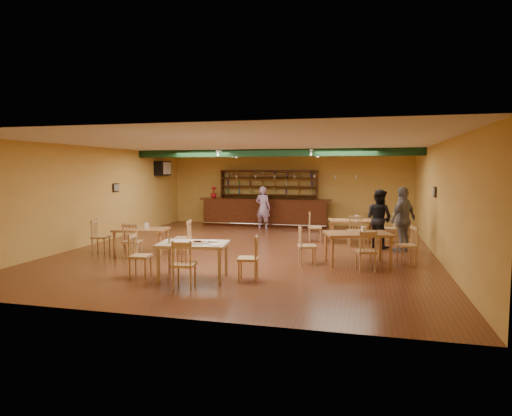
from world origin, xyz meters
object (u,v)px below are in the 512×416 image
(bar_counter, at_px, (265,212))
(near_table, at_px, (193,261))
(patron_right_a, at_px, (379,219))
(dining_table_c, at_px, (142,241))
(dining_table_b, at_px, (352,231))
(patron_bar, at_px, (263,208))
(dining_table_d, at_px, (357,248))

(bar_counter, distance_m, near_table, 8.76)
(patron_right_a, bearing_deg, dining_table_c, 58.83)
(dining_table_b, height_order, patron_bar, patron_bar)
(dining_table_b, height_order, dining_table_d, dining_table_d)
(dining_table_c, bearing_deg, bar_counter, 64.22)
(bar_counter, distance_m, dining_table_c, 6.84)
(dining_table_b, bearing_deg, bar_counter, 129.04)
(bar_counter, relative_size, near_table, 3.71)
(bar_counter, bearing_deg, patron_right_a, -42.21)
(bar_counter, distance_m, patron_bar, 0.87)
(dining_table_b, distance_m, dining_table_c, 6.47)
(dining_table_b, bearing_deg, patron_right_a, -54.42)
(patron_bar, bearing_deg, patron_right_a, 156.86)
(dining_table_d, xyz_separation_m, patron_bar, (-3.68, 5.62, 0.44))
(dining_table_c, distance_m, near_table, 3.26)
(near_table, height_order, patron_right_a, patron_right_a)
(dining_table_d, bearing_deg, dining_table_b, 77.91)
(dining_table_c, height_order, near_table, near_table)
(dining_table_d, relative_size, near_table, 1.08)
(bar_counter, distance_m, patron_right_a, 5.86)
(dining_table_d, bearing_deg, near_table, -161.63)
(near_table, bearing_deg, dining_table_c, 129.90)
(dining_table_b, height_order, near_table, near_table)
(dining_table_c, relative_size, dining_table_d, 0.91)
(dining_table_b, relative_size, dining_table_d, 0.92)
(dining_table_d, relative_size, patron_bar, 0.93)
(dining_table_d, xyz_separation_m, near_table, (-3.33, -2.30, -0.00))
(near_table, bearing_deg, dining_table_b, 53.44)
(bar_counter, xyz_separation_m, near_table, (0.45, -8.74, -0.18))
(dining_table_c, bearing_deg, dining_table_d, -8.13)
(dining_table_b, relative_size, near_table, 1.00)
(near_table, bearing_deg, patron_right_a, 43.32)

